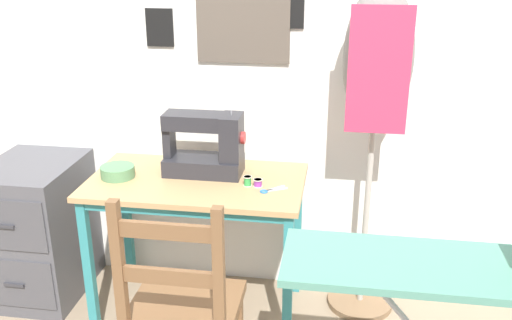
# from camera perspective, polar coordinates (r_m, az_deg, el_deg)

# --- Properties ---
(wall_back) EXTENTS (10.00, 0.07, 2.55)m
(wall_back) POSITION_cam_1_polar(r_m,az_deg,el_deg) (2.77, -4.64, 11.92)
(wall_back) COLOR silver
(wall_back) RESTS_ON ground_plane
(sewing_table) EXTENTS (0.98, 0.56, 0.70)m
(sewing_table) POSITION_cam_1_polar(r_m,az_deg,el_deg) (2.63, -6.00, -3.93)
(sewing_table) COLOR tan
(sewing_table) RESTS_ON ground_plane
(sewing_machine) EXTENTS (0.37, 0.18, 0.31)m
(sewing_machine) POSITION_cam_1_polar(r_m,az_deg,el_deg) (2.61, -4.84, 1.40)
(sewing_machine) COLOR #28282D
(sewing_machine) RESTS_ON sewing_table
(fabric_bowl) EXTENTS (0.15, 0.15, 0.05)m
(fabric_bowl) POSITION_cam_1_polar(r_m,az_deg,el_deg) (2.68, -13.67, -1.11)
(fabric_bowl) COLOR #56895B
(fabric_bowl) RESTS_ON sewing_table
(scissors) EXTENTS (0.12, 0.10, 0.01)m
(scissors) POSITION_cam_1_polar(r_m,az_deg,el_deg) (2.46, 1.33, -3.06)
(scissors) COLOR silver
(scissors) RESTS_ON sewing_table
(thread_spool_near_machine) EXTENTS (0.04, 0.04, 0.04)m
(thread_spool_near_machine) POSITION_cam_1_polar(r_m,az_deg,el_deg) (2.51, -0.85, -2.12)
(thread_spool_near_machine) COLOR green
(thread_spool_near_machine) RESTS_ON sewing_table
(thread_spool_mid_table) EXTENTS (0.04, 0.04, 0.03)m
(thread_spool_mid_table) POSITION_cam_1_polar(r_m,az_deg,el_deg) (2.50, 0.19, -2.30)
(thread_spool_mid_table) COLOR purple
(thread_spool_mid_table) RESTS_ON sewing_table
(wooden_chair) EXTENTS (0.40, 0.38, 0.94)m
(wooden_chair) POSITION_cam_1_polar(r_m,az_deg,el_deg) (2.16, -7.38, -14.81)
(wooden_chair) COLOR brown
(wooden_chair) RESTS_ON ground_plane
(filing_cabinet) EXTENTS (0.42, 0.54, 0.70)m
(filing_cabinet) POSITION_cam_1_polar(r_m,az_deg,el_deg) (3.10, -20.89, -6.45)
(filing_cabinet) COLOR #4C4C51
(filing_cabinet) RESTS_ON ground_plane
(dress_form) EXTENTS (0.32, 0.32, 1.60)m
(dress_form) POSITION_cam_1_polar(r_m,az_deg,el_deg) (2.54, 11.97, 7.85)
(dress_form) COLOR #846647
(dress_form) RESTS_ON ground_plane
(ironing_board) EXTENTS (1.14, 0.32, 0.82)m
(ironing_board) POSITION_cam_1_polar(r_m,az_deg,el_deg) (1.83, 21.12, -11.26)
(ironing_board) COLOR #518E7A
(ironing_board) RESTS_ON ground_plane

